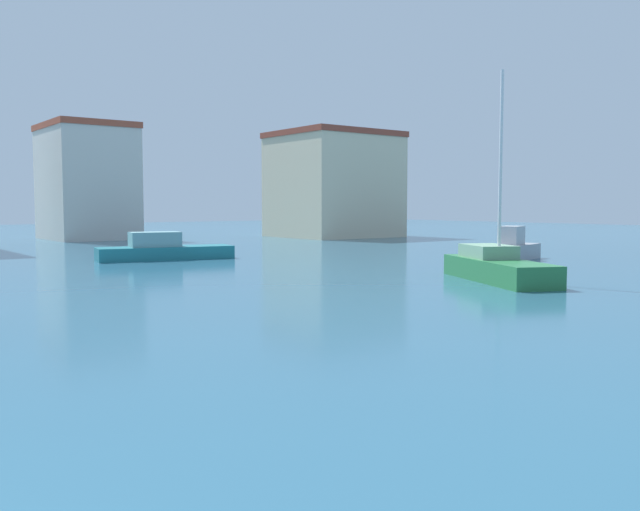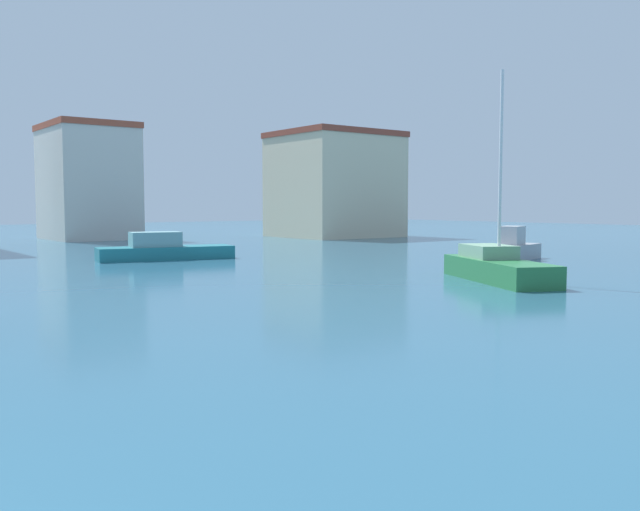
# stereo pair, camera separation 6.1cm
# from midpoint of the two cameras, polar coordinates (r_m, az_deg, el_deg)

# --- Properties ---
(water) EXTENTS (160.00, 160.00, 0.00)m
(water) POSITION_cam_midpoint_polar(r_m,az_deg,el_deg) (28.70, -9.57, -1.47)
(water) COLOR #285670
(water) RESTS_ON ground
(sailboat_green_near_pier) EXTENTS (4.28, 6.36, 7.79)m
(sailboat_green_near_pier) POSITION_cam_midpoint_polar(r_m,az_deg,el_deg) (26.20, 14.77, -0.90)
(sailboat_green_near_pier) COLOR #28703D
(sailboat_green_near_pier) RESTS_ON water
(motorboat_teal_behind_lamppost) EXTENTS (7.18, 3.22, 1.45)m
(motorboat_teal_behind_lamppost) POSITION_cam_midpoint_polar(r_m,az_deg,el_deg) (36.17, -13.02, 0.47)
(motorboat_teal_behind_lamppost) COLOR #1E707A
(motorboat_teal_behind_lamppost) RESTS_ON water
(motorboat_grey_inner_mooring) EXTENTS (5.32, 2.94, 1.76)m
(motorboat_grey_inner_mooring) POSITION_cam_midpoint_polar(r_m,az_deg,el_deg) (36.15, 15.80, 0.47)
(motorboat_grey_inner_mooring) COLOR gray
(motorboat_grey_inner_mooring) RESTS_ON water
(yacht_club) EXTENTS (6.50, 8.31, 9.52)m
(yacht_club) POSITION_cam_midpoint_polar(r_m,az_deg,el_deg) (59.62, -18.96, 5.91)
(yacht_club) COLOR beige
(yacht_club) RESTS_ON ground
(warehouse_block) EXTENTS (9.73, 9.13, 9.30)m
(warehouse_block) POSITION_cam_midpoint_polar(r_m,az_deg,el_deg) (60.69, 1.26, 6.00)
(warehouse_block) COLOR beige
(warehouse_block) RESTS_ON ground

